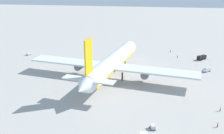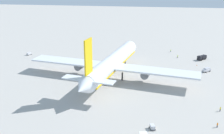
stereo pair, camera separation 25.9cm
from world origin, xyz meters
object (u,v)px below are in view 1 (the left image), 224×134
Objects in this scene: ground_worker_4 at (220,109)px; traffic_cone_0 at (197,65)px; traffic_cone_1 at (200,76)px; service_truck_0 at (202,57)px; baggage_cart_2 at (29,54)px; ground_worker_3 at (177,56)px; service_van at (206,70)px; ground_worker_2 at (170,51)px; baggage_cart_0 at (153,127)px; ground_worker_0 at (218,125)px; airliner at (112,63)px.

ground_worker_4 is 51.03m from traffic_cone_0.
ground_worker_4 is 3.08× the size of traffic_cone_1.
service_truck_0 is 62.15m from ground_worker_4.
baggage_cart_2 is (-6.24, 99.95, -0.54)m from service_truck_0.
service_van is at bearing -150.96° from ground_worker_3.
ground_worker_2 reaches higher than ground_worker_4.
traffic_cone_0 is (66.36, -21.98, -0.52)m from baggage_cart_0.
ground_worker_3 is at bearing 82.20° from service_truck_0.
ground_worker_2 is (33.91, 15.72, -0.15)m from service_van.
service_truck_0 reaches higher than ground_worker_2.
service_truck_0 is 20.39m from service_van.
ground_worker_4 is 34.45m from traffic_cone_1.
ground_worker_0 is (-73.21, 6.10, -0.55)m from service_truck_0.
airliner is 48.46m from traffic_cone_0.
baggage_cart_2 is at bearing 87.12° from traffic_cone_0.
ground_worker_4 is at bearing -169.86° from ground_worker_2.
service_van is 2.87× the size of ground_worker_3.
ground_worker_3 is 0.96× the size of ground_worker_4.
traffic_cone_0 is at bearing -59.19° from airliner.
baggage_cart_0 reaches higher than traffic_cone_0.
ground_worker_0 is (-52.84, 5.34, -0.22)m from service_van.
service_truck_0 is 21.33m from ground_worker_2.
ground_worker_0 is at bearing 174.23° from service_van.
ground_worker_0 is 2.94× the size of traffic_cone_1.
baggage_cart_2 is 97.67m from traffic_cone_1.
baggage_cart_2 is at bearing 81.89° from service_van.
airliner is at bearing 24.71° from baggage_cart_0.
service_truck_0 is at bearing -18.59° from baggage_cart_0.
service_van is at bearing -98.11° from baggage_cart_2.
ground_worker_2 is 76.82m from ground_worker_4.
airliner is at bearing 128.22° from service_truck_0.
ground_worker_0 reaches higher than baggage_cart_2.
service_truck_0 is 73.47m from ground_worker_0.
ground_worker_2 is 12.23m from ground_worker_3.
ground_worker_4 is at bearing -171.00° from ground_worker_3.
service_truck_0 reaches higher than baggage_cart_2.
baggage_cart_2 is 2.11× the size of ground_worker_0.
service_truck_0 reaches higher than traffic_cone_1.
airliner is 48.37× the size of ground_worker_0.
ground_worker_4 is at bearing -121.99° from airliner.
traffic_cone_1 is at bearing -23.26° from baggage_cart_0.
ground_worker_3 reaches higher than baggage_cart_0.
service_van is 53.11m from ground_worker_0.
service_truck_0 is 11.38× the size of traffic_cone_1.
baggage_cart_0 is 1.86× the size of ground_worker_3.
baggage_cart_2 is at bearing 103.33° from ground_worker_2.
ground_worker_4 is (11.13, -3.15, 0.04)m from ground_worker_0.
airliner reaches higher than traffic_cone_0.
baggage_cart_0 is 5.49× the size of traffic_cone_0.
ground_worker_2 is at bearing -76.67° from baggage_cart_2.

